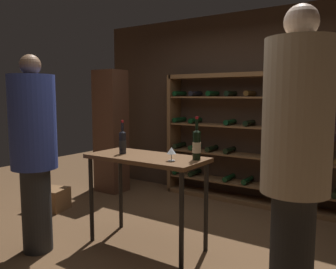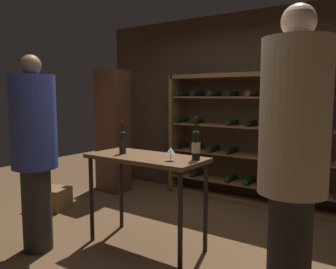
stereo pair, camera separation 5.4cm
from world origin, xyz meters
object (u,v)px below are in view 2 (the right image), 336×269
at_px(person_bystander_dark_jacket, 34,144).
at_px(wine_bottle_green_slim, 196,144).
at_px(display_cabinet, 113,131).
at_px(wine_glass_stemmed_left, 171,151).
at_px(person_bystander_red_print, 293,154).
at_px(wine_bottle_gold_foil, 123,142).
at_px(wine_crate, 50,198).
at_px(wine_rack, 261,140).
at_px(tasting_table, 146,167).

relative_size(person_bystander_dark_jacket, wine_bottle_green_slim, 4.73).
bearing_deg(display_cabinet, wine_glass_stemmed_left, -34.00).
height_order(person_bystander_dark_jacket, person_bystander_red_print, person_bystander_red_print).
bearing_deg(wine_bottle_gold_foil, wine_crate, 172.54).
height_order(person_bystander_red_print, wine_bottle_green_slim, person_bystander_red_print).
distance_m(wine_bottle_gold_foil, wine_glass_stemmed_left, 0.63).
relative_size(person_bystander_dark_jacket, person_bystander_red_print, 0.92).
xyz_separation_m(person_bystander_red_print, wine_glass_stemmed_left, (-1.17, 0.34, -0.14)).
height_order(display_cabinet, wine_glass_stemmed_left, display_cabinet).
bearing_deg(person_bystander_dark_jacket, wine_rack, 97.00).
relative_size(display_cabinet, wine_glass_stemmed_left, 15.08).
distance_m(wine_crate, wine_bottle_gold_foil, 1.76).
height_order(wine_rack, person_bystander_dark_jacket, person_bystander_dark_jacket).
xyz_separation_m(tasting_table, wine_crate, (-1.78, 0.17, -0.66)).
bearing_deg(person_bystander_dark_jacket, wine_crate, 172.06).
relative_size(wine_crate, wine_bottle_gold_foil, 1.40).
relative_size(wine_rack, wine_bottle_green_slim, 7.04).
distance_m(wine_crate, display_cabinet, 1.40).
bearing_deg(wine_rack, person_bystander_dark_jacket, -116.58).
bearing_deg(wine_crate, wine_bottle_green_slim, -1.85).
bearing_deg(wine_rack, wine_glass_stemmed_left, -93.48).
bearing_deg(tasting_table, wine_rack, 76.24).
relative_size(tasting_table, wine_bottle_green_slim, 2.99).
xyz_separation_m(display_cabinet, wine_bottle_green_slim, (2.21, -1.21, 0.12)).
bearing_deg(wine_glass_stemmed_left, display_cabinet, 146.00).
bearing_deg(wine_bottle_gold_foil, wine_bottle_green_slim, 8.78).
distance_m(wine_bottle_green_slim, wine_glass_stemmed_left, 0.24).
relative_size(person_bystander_red_print, wine_crate, 4.31).
height_order(person_bystander_dark_jacket, wine_crate, person_bystander_dark_jacket).
distance_m(person_bystander_dark_jacket, person_bystander_red_print, 2.36).
distance_m(person_bystander_red_print, wine_glass_stemmed_left, 1.23).
distance_m(wine_rack, wine_bottle_gold_foil, 2.09).
height_order(wine_rack, person_bystander_red_print, person_bystander_red_print).
bearing_deg(person_bystander_dark_jacket, person_bystander_red_print, 39.84).
height_order(person_bystander_red_print, wine_glass_stemmed_left, person_bystander_red_print).
relative_size(person_bystander_red_print, wine_bottle_green_slim, 5.16).
bearing_deg(display_cabinet, wine_bottle_gold_foil, -43.20).
xyz_separation_m(person_bystander_red_print, wine_bottle_gold_foil, (-1.80, 0.39, -0.11)).
relative_size(wine_bottle_gold_foil, wine_glass_stemmed_left, 2.72).
height_order(wine_bottle_gold_foil, wine_glass_stemmed_left, wine_bottle_gold_foil).
distance_m(person_bystander_dark_jacket, wine_bottle_green_slim, 1.55).
bearing_deg(wine_glass_stemmed_left, person_bystander_dark_jacket, -153.01).
bearing_deg(wine_rack, display_cabinet, -164.29).
bearing_deg(tasting_table, wine_bottle_green_slim, 10.05).
relative_size(wine_rack, wine_crate, 5.87).
distance_m(display_cabinet, wine_glass_stemmed_left, 2.47).
bearing_deg(tasting_table, person_bystander_dark_jacket, -140.72).
bearing_deg(wine_glass_stemmed_left, person_bystander_red_print, -16.28).
distance_m(wine_crate, wine_glass_stemmed_left, 2.31).
relative_size(wine_bottle_gold_foil, wine_bottle_green_slim, 0.85).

